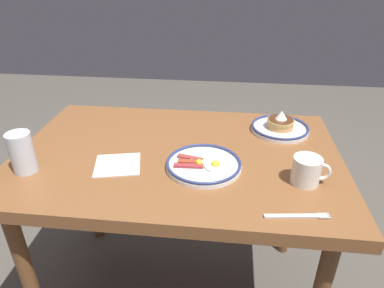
{
  "coord_description": "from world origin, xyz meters",
  "views": [
    {
      "loc": [
        -0.17,
        1.07,
        1.36
      ],
      "look_at": [
        -0.05,
        -0.01,
        0.76
      ],
      "focal_mm": 32.19,
      "sensor_mm": 36.0,
      "label": 1
    }
  ],
  "objects_px": {
    "coffee_mug": "(307,170)",
    "plate_near_main": "(280,126)",
    "fork_near": "(297,216)",
    "paper_napkin": "(118,165)",
    "drinking_glass": "(23,154)",
    "plate_center_pancakes": "(204,164)"
  },
  "relations": [
    {
      "from": "plate_near_main",
      "to": "paper_napkin",
      "type": "distance_m",
      "value": 0.66
    },
    {
      "from": "coffee_mug",
      "to": "plate_near_main",
      "type": "bearing_deg",
      "value": -83.7
    },
    {
      "from": "plate_near_main",
      "to": "plate_center_pancakes",
      "type": "xyz_separation_m",
      "value": [
        0.28,
        0.31,
        -0.01
      ]
    },
    {
      "from": "drinking_glass",
      "to": "coffee_mug",
      "type": "bearing_deg",
      "value": -177.87
    },
    {
      "from": "plate_center_pancakes",
      "to": "coffee_mug",
      "type": "distance_m",
      "value": 0.33
    },
    {
      "from": "plate_center_pancakes",
      "to": "paper_napkin",
      "type": "bearing_deg",
      "value": 3.82
    },
    {
      "from": "paper_napkin",
      "to": "plate_center_pancakes",
      "type": "bearing_deg",
      "value": -176.18
    },
    {
      "from": "drinking_glass",
      "to": "fork_near",
      "type": "relative_size",
      "value": 0.76
    },
    {
      "from": "fork_near",
      "to": "plate_center_pancakes",
      "type": "bearing_deg",
      "value": -38.68
    },
    {
      "from": "plate_center_pancakes",
      "to": "coffee_mug",
      "type": "relative_size",
      "value": 2.13
    },
    {
      "from": "plate_near_main",
      "to": "coffee_mug",
      "type": "relative_size",
      "value": 1.94
    },
    {
      "from": "plate_center_pancakes",
      "to": "drinking_glass",
      "type": "xyz_separation_m",
      "value": [
        0.58,
        0.08,
        0.05
      ]
    },
    {
      "from": "paper_napkin",
      "to": "coffee_mug",
      "type": "bearing_deg",
      "value": 177.11
    },
    {
      "from": "plate_near_main",
      "to": "fork_near",
      "type": "distance_m",
      "value": 0.53
    },
    {
      "from": "plate_near_main",
      "to": "drinking_glass",
      "type": "xyz_separation_m",
      "value": [
        0.87,
        0.39,
        0.04
      ]
    },
    {
      "from": "plate_center_pancakes",
      "to": "coffee_mug",
      "type": "height_order",
      "value": "coffee_mug"
    },
    {
      "from": "coffee_mug",
      "to": "drinking_glass",
      "type": "distance_m",
      "value": 0.91
    },
    {
      "from": "drinking_glass",
      "to": "paper_napkin",
      "type": "distance_m",
      "value": 0.3
    },
    {
      "from": "drinking_glass",
      "to": "plate_center_pancakes",
      "type": "bearing_deg",
      "value": -171.76
    },
    {
      "from": "drinking_glass",
      "to": "paper_napkin",
      "type": "height_order",
      "value": "drinking_glass"
    },
    {
      "from": "drinking_glass",
      "to": "paper_napkin",
      "type": "relative_size",
      "value": 0.92
    },
    {
      "from": "plate_near_main",
      "to": "plate_center_pancakes",
      "type": "height_order",
      "value": "plate_near_main"
    }
  ]
}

